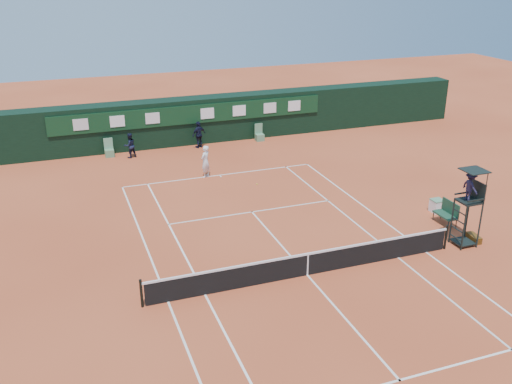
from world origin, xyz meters
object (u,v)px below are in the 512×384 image
at_px(umpire_chair, 470,192).
at_px(player, 205,162).
at_px(player_bench, 448,212).
at_px(tennis_net, 308,264).
at_px(cooler, 437,206).

bearing_deg(umpire_chair, player, 124.60).
xyz_separation_m(player_bench, player, (-8.88, 9.83, 0.32)).
bearing_deg(player, umpire_chair, 82.28).
bearing_deg(tennis_net, player, 93.90).
relative_size(tennis_net, umpire_chair, 3.77).
height_order(tennis_net, player, player).
distance_m(umpire_chair, cooler, 4.08).
relative_size(player_bench, player, 0.65).
height_order(tennis_net, umpire_chair, umpire_chair).
bearing_deg(tennis_net, player_bench, 14.41).
bearing_deg(cooler, player_bench, -107.22).
relative_size(cooler, player, 0.35).
height_order(tennis_net, player_bench, same).
distance_m(umpire_chair, player, 14.48).
xyz_separation_m(tennis_net, player_bench, (8.07, 2.07, 0.09)).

